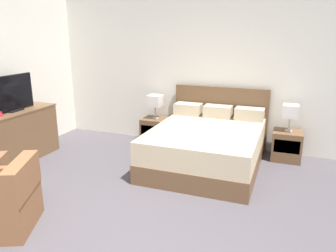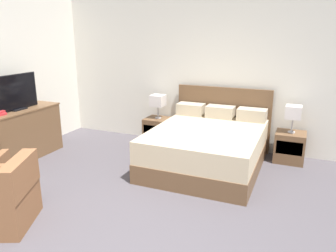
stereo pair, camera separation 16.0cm
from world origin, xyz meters
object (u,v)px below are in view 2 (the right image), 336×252
table_lamp_left (158,101)px  dresser (23,133)px  bed (208,146)px  nightstand_left (158,131)px  nightstand_right (290,147)px  tv (16,93)px  armchair_companion (2,201)px  table_lamp_right (293,113)px

table_lamp_left → dresser: 2.37m
bed → nightstand_left: bed is taller
nightstand_left → dresser: 2.34m
nightstand_right → table_lamp_left: table_lamp_left is taller
nightstand_right → tv: tv is taller
nightstand_right → dresser: (-4.09, -1.55, 0.19)m
nightstand_left → nightstand_right: same height
bed → table_lamp_left: bed is taller
armchair_companion → table_lamp_left: bearing=82.8°
table_lamp_right → armchair_companion: table_lamp_right is taller
table_lamp_right → dresser: bearing=-159.2°
bed → nightstand_left: size_ratio=4.09×
bed → nightstand_right: size_ratio=4.09×
dresser → nightstand_right: bearing=20.8°
armchair_companion → bed: bearing=57.3°
nightstand_right → table_lamp_left: (-2.35, 0.00, 0.57)m
dresser → table_lamp_right: bearing=20.8°
tv → bed: bearing=17.0°
nightstand_left → table_lamp_right: size_ratio=1.11×
dresser → tv: size_ratio=1.59×
nightstand_right → dresser: 4.38m
bed → armchair_companion: bearing=-122.7°
bed → nightstand_right: (1.17, 0.71, -0.09)m
nightstand_right → table_lamp_right: size_ratio=1.11×
dresser → tv: 0.68m
nightstand_right → dresser: size_ratio=0.37×
nightstand_left → table_lamp_left: size_ratio=1.11×
tv → table_lamp_left: bearing=42.6°
bed → table_lamp_right: 1.45m
nightstand_left → table_lamp_left: bearing=90.0°
armchair_companion → nightstand_left: bearing=82.8°
table_lamp_right → dresser: (-4.09, -1.55, -0.39)m
tv → nightstand_left: bearing=42.5°
nightstand_right → table_lamp_left: size_ratio=1.11×
table_lamp_right → table_lamp_left: bearing=180.0°
table_lamp_left → table_lamp_right: size_ratio=1.00×
dresser → bed: bearing=16.1°
nightstand_right → tv: (-4.09, -1.60, 0.86)m
dresser → tv: (0.00, -0.05, 0.68)m
nightstand_left → table_lamp_right: 2.41m
table_lamp_right → dresser: 4.39m
bed → tv: bearing=-163.0°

